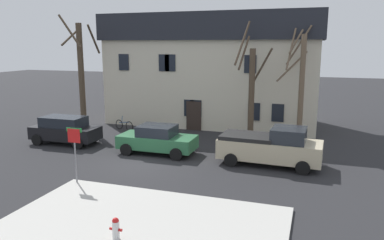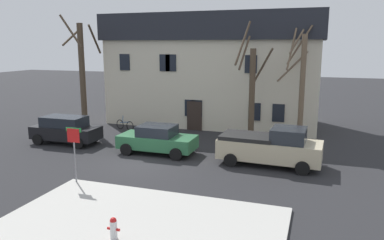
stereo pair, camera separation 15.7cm
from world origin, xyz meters
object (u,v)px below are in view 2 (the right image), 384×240
object	(u,v)px
building_main	(214,69)
tree_bare_mid	(252,90)
car_green_sedan	(157,139)
bicycle_leaning	(125,125)
tree_bare_far	(301,84)
street_sign_pole	(74,145)
tree_bare_near	(82,71)
car_black_wagon	(66,129)
pickup_truck_beige	(270,147)
fire_hydrant	(114,228)

from	to	relation	value
building_main	tree_bare_mid	xyz separation A→B (m)	(3.85, -5.02, -0.93)
car_green_sedan	bicycle_leaning	xyz separation A→B (m)	(-4.65, 4.71, -0.45)
tree_bare_far	street_sign_pole	xyz separation A→B (m)	(-8.84, -10.71, -1.93)
tree_bare_near	car_green_sedan	world-z (taller)	tree_bare_near
tree_bare_near	street_sign_pole	xyz separation A→B (m)	(6.79, -10.59, -2.33)
car_black_wagon	bicycle_leaning	distance (m)	4.86
tree_bare_near	car_green_sedan	distance (m)	10.15
tree_bare_mid	pickup_truck_beige	world-z (taller)	tree_bare_mid
tree_bare_mid	street_sign_pole	distance (m)	11.74
building_main	pickup_truck_beige	world-z (taller)	building_main
bicycle_leaning	fire_hydrant	bearing A→B (deg)	-62.55
car_black_wagon	street_sign_pole	bearing A→B (deg)	-49.88
building_main	pickup_truck_beige	distance (m)	11.53
pickup_truck_beige	fire_hydrant	distance (m)	10.06
pickup_truck_beige	tree_bare_near	bearing A→B (deg)	160.87
tree_bare_far	pickup_truck_beige	world-z (taller)	tree_bare_far
pickup_truck_beige	bicycle_leaning	bearing A→B (deg)	156.42
building_main	tree_bare_near	size ratio (longest dim) A/B	1.99
car_black_wagon	tree_bare_mid	bearing A→B (deg)	21.36
building_main	tree_bare_far	xyz separation A→B (m)	(6.76, -4.34, -0.51)
pickup_truck_beige	street_sign_pole	world-z (taller)	street_sign_pole
building_main	tree_bare_far	size ratio (longest dim) A/B	2.24
tree_bare_mid	pickup_truck_beige	bearing A→B (deg)	-67.90
pickup_truck_beige	tree_bare_far	bearing A→B (deg)	78.05
tree_bare_near	tree_bare_far	bearing A→B (deg)	0.44
car_green_sedan	pickup_truck_beige	world-z (taller)	pickup_truck_beige
building_main	tree_bare_far	distance (m)	8.05
pickup_truck_beige	street_sign_pole	bearing A→B (deg)	-144.38
street_sign_pole	tree_bare_far	bearing A→B (deg)	50.47
building_main	car_black_wagon	world-z (taller)	building_main
tree_bare_far	street_sign_pole	size ratio (longest dim) A/B	2.84
tree_bare_mid	bicycle_leaning	xyz separation A→B (m)	(-9.16, 0.32, -2.94)
fire_hydrant	bicycle_leaning	xyz separation A→B (m)	(-7.36, 14.17, -0.12)
building_main	car_green_sedan	distance (m)	10.04
tree_bare_mid	tree_bare_far	world-z (taller)	tree_bare_mid
tree_bare_mid	building_main	bearing A→B (deg)	127.46
building_main	bicycle_leaning	world-z (taller)	building_main
building_main	tree_bare_near	distance (m)	9.93
car_green_sedan	fire_hydrant	world-z (taller)	car_green_sedan
tree_bare_mid	street_sign_pole	size ratio (longest dim) A/B	2.94
building_main	car_green_sedan	bearing A→B (deg)	-94.02
bicycle_leaning	street_sign_pole	bearing A→B (deg)	-72.62
tree_bare_near	tree_bare_mid	size ratio (longest dim) A/B	1.09
car_green_sedan	pickup_truck_beige	xyz separation A→B (m)	(6.33, -0.08, 0.15)
tree_bare_near	bicycle_leaning	world-z (taller)	tree_bare_near
tree_bare_mid	car_black_wagon	distance (m)	11.85
tree_bare_mid	bicycle_leaning	world-z (taller)	tree_bare_mid
tree_bare_far	car_black_wagon	world-z (taller)	tree_bare_far
car_black_wagon	tree_bare_near	bearing A→B (deg)	111.69
tree_bare_mid	pickup_truck_beige	size ratio (longest dim) A/B	1.44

